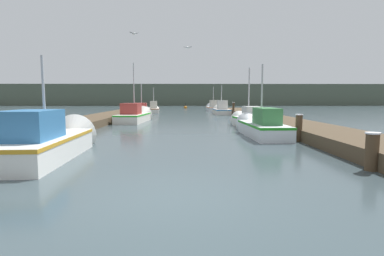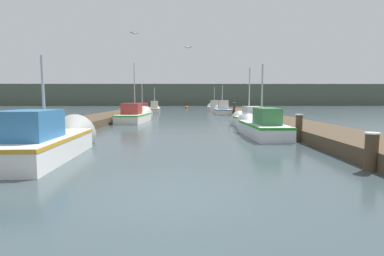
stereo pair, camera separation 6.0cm
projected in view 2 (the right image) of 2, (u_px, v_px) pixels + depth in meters
ground_plane at (168, 197)px, 5.60m from camera, size 200.00×200.00×0.00m
dock_left at (94, 120)px, 21.43m from camera, size 2.70×40.00×0.48m
dock_right at (273, 120)px, 21.55m from camera, size 2.70×40.00×0.48m
distant_shore_ridge at (188, 95)px, 77.64m from camera, size 120.00×16.00×5.07m
fishing_boat_0 at (48, 141)px, 9.49m from camera, size 2.05×5.51×3.64m
fishing_boat_1 at (260, 126)px, 14.82m from camera, size 1.65×5.50×3.83m
fishing_boat_2 at (248, 120)px, 18.98m from camera, size 1.67×4.61×4.02m
fishing_boat_3 at (136, 116)px, 23.46m from camera, size 2.10×5.88×5.01m
fishing_boat_4 at (143, 112)px, 28.91m from camera, size 2.02×5.53×3.57m
fishing_boat_5 at (222, 110)px, 34.15m from camera, size 1.68×5.03×3.72m
fishing_boat_6 at (155, 109)px, 38.26m from camera, size 1.82×5.48×3.48m
fishing_boat_7 at (214, 108)px, 43.51m from camera, size 1.88×5.63×3.98m
mooring_piling_0 at (299, 128)px, 12.71m from camera, size 0.32×0.32×1.16m
mooring_piling_1 at (234, 109)px, 31.76m from camera, size 0.27×0.27×1.38m
mooring_piling_2 at (274, 119)px, 17.43m from camera, size 0.28×0.28×1.24m
mooring_piling_3 at (371, 152)px, 7.58m from camera, size 0.37×0.37×0.98m
channel_buoy at (186, 107)px, 52.34m from camera, size 0.57×0.57×1.07m
seagull_lead at (188, 47)px, 19.60m from camera, size 0.56×0.31×0.12m
seagull_1 at (134, 33)px, 17.60m from camera, size 0.52×0.40×0.12m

